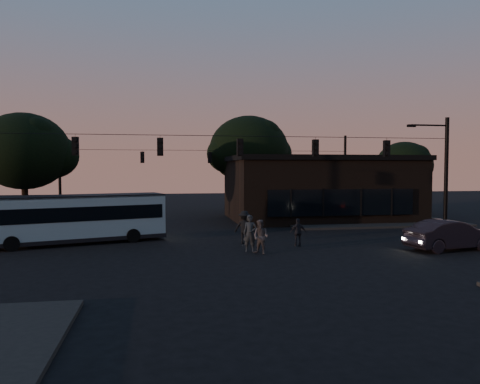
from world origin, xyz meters
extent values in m
plane|color=black|center=(0.00, 0.00, 0.00)|extent=(120.00, 120.00, 0.00)
cube|color=black|center=(12.00, 14.00, 0.07)|extent=(14.00, 10.00, 0.15)
cube|color=black|center=(-14.00, 14.00, 0.07)|extent=(14.00, 10.00, 0.15)
cube|color=black|center=(9.00, 16.00, 2.50)|extent=(15.00, 10.00, 5.00)
cube|color=black|center=(9.00, 16.00, 5.20)|extent=(15.40, 10.40, 0.40)
cube|color=black|center=(9.00, 10.88, 1.80)|extent=(11.50, 0.18, 2.00)
cylinder|color=black|center=(4.00, 22.00, 2.00)|extent=(0.44, 0.44, 4.00)
ellipsoid|color=black|center=(4.00, 22.00, 6.20)|extent=(7.60, 7.60, 6.46)
cylinder|color=black|center=(18.00, 18.00, 1.50)|extent=(0.44, 0.44, 3.00)
ellipsoid|color=black|center=(18.00, 18.00, 4.65)|extent=(5.20, 5.20, 4.42)
cylinder|color=black|center=(-14.00, 13.00, 1.80)|extent=(0.44, 0.44, 3.60)
ellipsoid|color=black|center=(-14.00, 13.00, 5.58)|extent=(6.40, 6.40, 5.44)
cylinder|color=black|center=(13.00, 4.00, 3.75)|extent=(0.24, 0.24, 7.50)
cylinder|color=black|center=(0.00, 4.00, 6.20)|extent=(26.00, 0.03, 0.03)
cube|color=black|center=(-9.00, 4.00, 5.55)|extent=(0.34, 0.30, 1.00)
cube|color=black|center=(-4.50, 4.00, 5.55)|extent=(0.34, 0.30, 1.00)
cube|color=black|center=(0.00, 4.00, 5.55)|extent=(0.34, 0.30, 1.00)
cube|color=black|center=(4.50, 4.00, 5.55)|extent=(0.34, 0.30, 1.00)
cube|color=black|center=(9.00, 4.00, 5.55)|extent=(0.34, 0.30, 1.00)
cylinder|color=black|center=(-13.00, 20.00, 3.75)|extent=(0.24, 0.24, 7.50)
cylinder|color=black|center=(13.00, 20.00, 3.75)|extent=(0.24, 0.24, 7.50)
cylinder|color=black|center=(0.00, 20.00, 6.00)|extent=(26.00, 0.03, 0.03)
cube|color=black|center=(-6.00, 20.00, 5.35)|extent=(0.34, 0.30, 1.00)
cube|color=black|center=(0.00, 20.00, 5.35)|extent=(0.34, 0.30, 1.00)
cube|color=black|center=(6.00, 20.00, 5.35)|extent=(0.34, 0.30, 1.00)
cube|color=#85A3A9|center=(-9.27, 5.75, 1.58)|extent=(10.12, 5.16, 2.34)
cube|color=black|center=(-9.27, 5.75, 1.80)|extent=(9.75, 5.08, 0.81)
cube|color=black|center=(-9.27, 5.75, 2.75)|extent=(10.12, 5.16, 0.14)
cube|color=black|center=(-9.27, 5.75, 0.32)|extent=(10.23, 5.25, 0.23)
cylinder|color=black|center=(-12.22, 3.63, 0.41)|extent=(0.84, 0.46, 0.81)
cylinder|color=black|center=(-12.91, 5.77, 0.41)|extent=(0.84, 0.46, 0.81)
cylinder|color=black|center=(-6.09, 5.59, 0.41)|extent=(0.84, 0.46, 0.81)
cylinder|color=black|center=(-6.78, 7.73, 0.41)|extent=(0.84, 0.46, 0.81)
imported|color=black|center=(10.70, 0.07, 0.81)|extent=(5.11, 2.46, 1.61)
imported|color=#1F2427|center=(0.08, 1.40, 0.96)|extent=(0.79, 0.61, 1.93)
imported|color=#423D3C|center=(0.49, 0.67, 0.87)|extent=(1.07, 1.06, 1.74)
imported|color=black|center=(3.06, 2.63, 0.78)|extent=(0.94, 0.44, 1.56)
imported|color=black|center=(0.27, 4.02, 0.95)|extent=(1.42, 1.21, 1.91)
camera|label=1|loc=(-4.60, -22.38, 4.33)|focal=35.00mm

